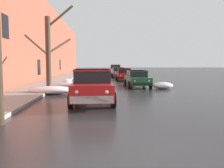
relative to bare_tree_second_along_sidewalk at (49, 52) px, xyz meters
The scene contains 13 objects.
ground_plane 12.13m from the bare_tree_second_along_sidewalk, 67.22° to the right, with size 200.00×200.00×0.00m, color #2B2B2D.
left_sidewalk_slab 7.75m from the bare_tree_second_along_sidewalk, 102.00° to the left, with size 2.69×80.00×0.16m, color gray.
brick_townhouse_facade 8.11m from the bare_tree_second_along_sidewalk, 115.28° to the left, with size 0.63×80.00×9.57m.
snow_bank_near_corner_left 2.51m from the bare_tree_second_along_sidewalk, 59.20° to the right, with size 2.93×1.44×0.54m.
snow_bank_along_left_kerb 9.13m from the bare_tree_second_along_sidewalk, 17.53° to the left, with size 1.61×1.31×0.53m.
snow_bank_mid_block_left 4.67m from the bare_tree_second_along_sidewalk, 81.26° to the left, with size 2.62×0.99×0.75m.
bare_tree_second_along_sidewalk is the anchor object (origin of this frame).
pickup_truck_red_approaching_near_lane 5.10m from the bare_tree_second_along_sidewalk, 51.73° to the right, with size 2.23×5.03×1.76m.
sedan_green_parked_kerbside_close 7.96m from the bare_tree_second_along_sidewalk, 32.37° to the left, with size 1.99×4.11×1.42m.
sedan_red_parked_kerbside_mid 13.26m from the bare_tree_second_along_sidewalk, 61.99° to the left, with size 1.93×4.24×1.42m.
sedan_grey_parked_far_down_block 18.40m from the bare_tree_second_along_sidewalk, 71.11° to the left, with size 1.96×3.94×1.42m.
suv_white_queued_behind_truck 24.26m from the bare_tree_second_along_sidewalk, 75.79° to the left, with size 2.22×4.65×1.82m.
sedan_maroon_at_far_intersection 30.93m from the bare_tree_second_along_sidewalk, 78.13° to the left, with size 2.09×4.28×1.42m.
Camera 1 is at (-1.27, -4.70, 2.06)m, focal length 37.27 mm.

